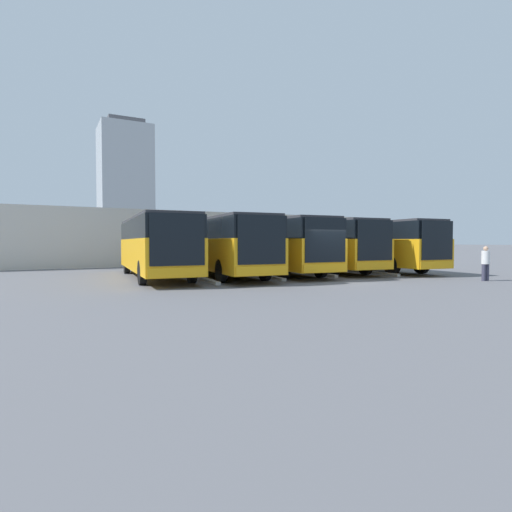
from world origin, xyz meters
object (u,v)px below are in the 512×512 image
object	(u,v)px
bus_2	(273,244)
pedestrian	(486,262)
bus_3	(221,244)
bus_4	(155,244)
bus_1	(317,244)
bus_0	(368,244)

from	to	relation	value
bus_2	pedestrian	size ratio (longest dim) A/B	6.85
bus_3	bus_4	distance (m)	3.57
bus_1	pedestrian	distance (m)	9.84
bus_0	bus_2	distance (m)	7.05
bus_2	bus_3	bearing A→B (deg)	7.33
bus_3	bus_4	world-z (taller)	same
bus_0	bus_1	size ratio (longest dim) A/B	1.00
bus_4	pedestrian	bearing A→B (deg)	150.88
bus_4	bus_2	bearing A→B (deg)	-179.56
bus_4	pedestrian	distance (m)	16.82
bus_2	bus_4	world-z (taller)	same
bus_1	bus_2	world-z (taller)	same
bus_0	bus_3	size ratio (longest dim) A/B	1.00
bus_0	bus_2	bearing A→B (deg)	-0.82
bus_2	bus_3	xyz separation A→B (m)	(3.51, 0.17, 0.00)
bus_0	pedestrian	distance (m)	8.20
bus_3	bus_2	bearing A→B (deg)	-172.67
pedestrian	bus_2	bearing A→B (deg)	137.43
pedestrian	bus_1	bearing A→B (deg)	119.75
bus_3	bus_1	bearing A→B (deg)	-171.12
bus_2	bus_3	world-z (taller)	same
bus_1	bus_2	size ratio (longest dim) A/B	1.00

